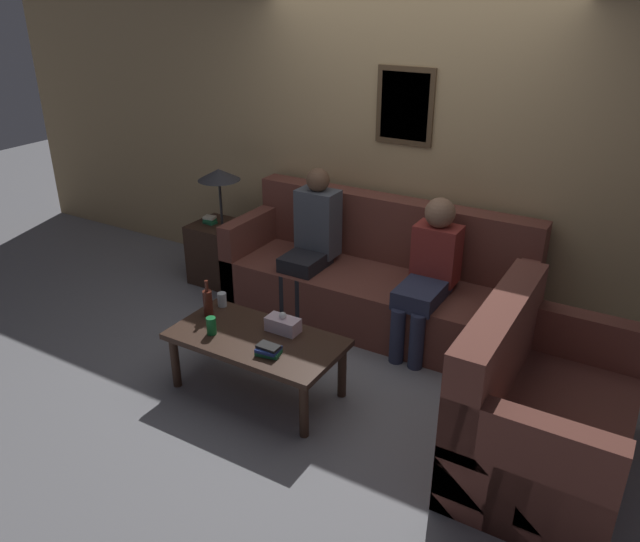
% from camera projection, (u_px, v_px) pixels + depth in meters
% --- Properties ---
extents(ground_plane, '(16.00, 16.00, 0.00)m').
position_uv_depth(ground_plane, '(344.00, 346.00, 4.87)').
color(ground_plane, gray).
extents(wall_back, '(9.00, 0.08, 2.60)m').
position_uv_depth(wall_back, '(404.00, 155.00, 5.09)').
color(wall_back, tan).
rests_on(wall_back, ground_plane).
extents(couch_main, '(2.48, 0.86, 0.99)m').
position_uv_depth(couch_main, '(376.00, 282.00, 5.14)').
color(couch_main, brown).
rests_on(couch_main, ground_plane).
extents(couch_side, '(0.86, 1.31, 0.99)m').
position_uv_depth(couch_side, '(538.00, 415.00, 3.56)').
color(couch_side, brown).
rests_on(couch_side, ground_plane).
extents(coffee_table, '(1.17, 0.61, 0.43)m').
position_uv_depth(coffee_table, '(256.00, 344.00, 4.19)').
color(coffee_table, '#382319').
rests_on(coffee_table, ground_plane).
extents(side_table_with_lamp, '(0.47, 0.46, 1.09)m').
position_uv_depth(side_table_with_lamp, '(219.00, 244.00, 5.80)').
color(side_table_with_lamp, '#382319').
rests_on(side_table_with_lamp, ground_plane).
extents(wine_bottle, '(0.07, 0.07, 0.27)m').
position_uv_depth(wine_bottle, '(208.00, 302.00, 4.39)').
color(wine_bottle, '#562319').
rests_on(wine_bottle, coffee_table).
extents(drinking_glass, '(0.07, 0.07, 0.10)m').
position_uv_depth(drinking_glass, '(222.00, 300.00, 4.54)').
color(drinking_glass, silver).
rests_on(drinking_glass, coffee_table).
extents(book_stack, '(0.17, 0.13, 0.07)m').
position_uv_depth(book_stack, '(268.00, 350.00, 3.95)').
color(book_stack, '#237547').
rests_on(book_stack, coffee_table).
extents(soda_can, '(0.07, 0.07, 0.12)m').
position_uv_depth(soda_can, '(211.00, 326.00, 4.17)').
color(soda_can, '#197A38').
rests_on(soda_can, coffee_table).
extents(tissue_box, '(0.23, 0.12, 0.15)m').
position_uv_depth(tissue_box, '(283.00, 324.00, 4.21)').
color(tissue_box, silver).
rests_on(tissue_box, coffee_table).
extents(person_left, '(0.34, 0.57, 1.23)m').
position_uv_depth(person_left, '(312.00, 238.00, 5.14)').
color(person_left, black).
rests_on(person_left, ground_plane).
extents(person_right, '(0.34, 0.66, 1.15)m').
position_uv_depth(person_right, '(429.00, 269.00, 4.65)').
color(person_right, '#2D334C').
rests_on(person_right, ground_plane).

